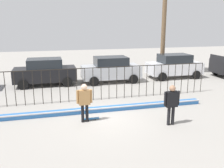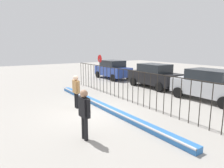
{
  "view_description": "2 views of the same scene",
  "coord_description": "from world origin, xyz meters",
  "px_view_note": "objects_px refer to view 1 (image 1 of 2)",
  "views": [
    {
      "loc": [
        -2.4,
        -10.83,
        4.38
      ],
      "look_at": [
        0.72,
        1.27,
        1.29
      ],
      "focal_mm": 40.1,
      "sensor_mm": 36.0,
      "label": 1
    },
    {
      "loc": [
        8.56,
        -4.35,
        3.18
      ],
      "look_at": [
        0.4,
        1.1,
        1.37
      ],
      "focal_mm": 31.58,
      "sensor_mm": 36.0,
      "label": 2
    }
  ],
  "objects_px": {
    "parked_car_silver": "(111,69)",
    "parked_car_white": "(174,66)",
    "skateboarder": "(84,99)",
    "parked_car_black": "(45,72)",
    "camera_operator": "(172,101)",
    "skateboard": "(91,119)"
  },
  "relations": [
    {
      "from": "skateboarder",
      "to": "parked_car_white",
      "type": "height_order",
      "value": "parked_car_white"
    },
    {
      "from": "skateboarder",
      "to": "parked_car_black",
      "type": "bearing_deg",
      "value": 84.05
    },
    {
      "from": "camera_operator",
      "to": "parked_car_silver",
      "type": "bearing_deg",
      "value": -87.33
    },
    {
      "from": "parked_car_black",
      "to": "parked_car_white",
      "type": "bearing_deg",
      "value": 2.86
    },
    {
      "from": "skateboarder",
      "to": "skateboard",
      "type": "xyz_separation_m",
      "value": [
        0.29,
        0.15,
        -1.0
      ]
    },
    {
      "from": "camera_operator",
      "to": "parked_car_black",
      "type": "distance_m",
      "value": 10.27
    },
    {
      "from": "parked_car_black",
      "to": "parked_car_silver",
      "type": "distance_m",
      "value": 4.77
    },
    {
      "from": "parked_car_black",
      "to": "parked_car_silver",
      "type": "height_order",
      "value": "same"
    },
    {
      "from": "parked_car_black",
      "to": "skateboard",
      "type": "bearing_deg",
      "value": -71.65
    },
    {
      "from": "parked_car_black",
      "to": "camera_operator",
      "type": "bearing_deg",
      "value": -55.75
    },
    {
      "from": "parked_car_white",
      "to": "camera_operator",
      "type": "bearing_deg",
      "value": -115.74
    },
    {
      "from": "skateboarder",
      "to": "parked_car_black",
      "type": "height_order",
      "value": "parked_car_black"
    },
    {
      "from": "parked_car_silver",
      "to": "parked_car_white",
      "type": "xyz_separation_m",
      "value": [
        5.32,
        0.19,
        0.0
      ]
    },
    {
      "from": "skateboarder",
      "to": "parked_car_silver",
      "type": "relative_size",
      "value": 0.41
    },
    {
      "from": "skateboarder",
      "to": "camera_operator",
      "type": "distance_m",
      "value": 3.8
    },
    {
      "from": "camera_operator",
      "to": "parked_car_white",
      "type": "relative_size",
      "value": 0.42
    },
    {
      "from": "skateboarder",
      "to": "skateboard",
      "type": "height_order",
      "value": "skateboarder"
    },
    {
      "from": "camera_operator",
      "to": "parked_car_white",
      "type": "distance_m",
      "value": 9.96
    },
    {
      "from": "skateboarder",
      "to": "skateboard",
      "type": "relative_size",
      "value": 2.2
    },
    {
      "from": "skateboard",
      "to": "parked_car_silver",
      "type": "bearing_deg",
      "value": 63.51
    },
    {
      "from": "skateboarder",
      "to": "parked_car_black",
      "type": "relative_size",
      "value": 0.41
    },
    {
      "from": "skateboarder",
      "to": "parked_car_silver",
      "type": "distance_m",
      "value": 7.9
    }
  ]
}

